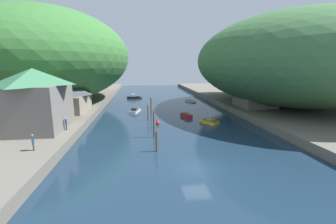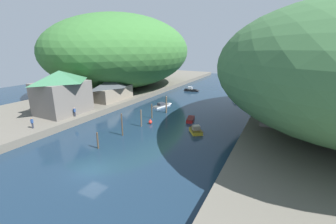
{
  "view_description": "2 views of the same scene",
  "coord_description": "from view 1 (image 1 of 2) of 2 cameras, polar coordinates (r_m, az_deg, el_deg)",
  "views": [
    {
      "loc": [
        -5.18,
        -19.25,
        9.44
      ],
      "look_at": [
        -0.41,
        18.5,
        1.68
      ],
      "focal_mm": 24.0,
      "sensor_mm": 36.0,
      "label": 1
    },
    {
      "loc": [
        18.09,
        -15.9,
        13.69
      ],
      "look_at": [
        -0.15,
        19.17,
        1.84
      ],
      "focal_mm": 24.0,
      "sensor_mm": 36.0,
      "label": 2
    }
  ],
  "objects": [
    {
      "name": "channel_buoy_near",
      "position": [
        37.01,
        -2.64,
        -2.65
      ],
      "size": [
        0.65,
        0.65,
        0.98
      ],
      "color": "red",
      "rests_on": "water_surface"
    },
    {
      "name": "boat_cabin_cruiser",
      "position": [
        38.61,
        10.26,
        -2.2
      ],
      "size": [
        3.29,
        3.68,
        1.29
      ],
      "rotation": [
        0.0,
        0.0,
        0.63
      ],
      "color": "gold",
      "rests_on": "water_surface"
    },
    {
      "name": "right_bank_cottage",
      "position": [
        50.35,
        21.18,
        4.08
      ],
      "size": [
        7.0,
        8.18,
        4.68
      ],
      "color": "slate",
      "rests_on": "right_bank"
    },
    {
      "name": "boat_far_upstream",
      "position": [
        67.47,
        -8.43,
        3.73
      ],
      "size": [
        4.68,
        1.71,
        1.38
      ],
      "rotation": [
        0.0,
        0.0,
        4.84
      ],
      "color": "black",
      "rests_on": "water_surface"
    },
    {
      "name": "waterfront_building",
      "position": [
        33.89,
        -30.65,
        2.94
      ],
      "size": [
        7.49,
        9.29,
        8.04
      ],
      "color": "slate",
      "rests_on": "left_bank"
    },
    {
      "name": "hillside_right",
      "position": [
        55.0,
        27.44,
        11.53
      ],
      "size": [
        35.69,
        49.96,
        18.96
      ],
      "color": "#3D6B3D",
      "rests_on": "right_bank"
    },
    {
      "name": "person_by_boathouse",
      "position": [
        32.45,
        -24.48,
        -2.51
      ],
      "size": [
        0.27,
        0.41,
        1.69
      ],
      "rotation": [
        0.0,
        0.0,
        1.7
      ],
      "color": "#282D3D",
      "rests_on": "left_bank"
    },
    {
      "name": "hillside_left",
      "position": [
        62.04,
        -27.1,
        12.45
      ],
      "size": [
        35.6,
        49.84,
        21.19
      ],
      "color": "#387033",
      "rests_on": "left_bank"
    },
    {
      "name": "boat_mid_channel",
      "position": [
        48.38,
        -8.27,
        0.5
      ],
      "size": [
        2.77,
        5.78,
        0.97
      ],
      "rotation": [
        0.0,
        0.0,
        6.04
      ],
      "color": "white",
      "rests_on": "water_surface"
    },
    {
      "name": "person_on_quay",
      "position": [
        26.22,
        -31.11,
        -6.32
      ],
      "size": [
        0.35,
        0.43,
        1.69
      ],
      "rotation": [
        0.0,
        0.0,
        1.96
      ],
      "color": "#282D3D",
      "rests_on": "left_bank"
    },
    {
      "name": "boat_open_rowboat",
      "position": [
        60.82,
        5.96,
        2.74
      ],
      "size": [
        2.82,
        3.84,
        0.43
      ],
      "rotation": [
        0.0,
        0.0,
        3.58
      ],
      "color": "silver",
      "rests_on": "water_surface"
    },
    {
      "name": "mooring_post_second",
      "position": [
        30.2,
        -3.62,
        -3.09
      ],
      "size": [
        0.21,
        0.21,
        3.64
      ],
      "color": "#4C3D2D",
      "rests_on": "water_surface"
    },
    {
      "name": "mooring_post_farthest",
      "position": [
        43.93,
        -4.3,
        1.48
      ],
      "size": [
        0.3,
        0.3,
        3.59
      ],
      "color": "brown",
      "rests_on": "water_surface"
    },
    {
      "name": "mooring_post_middle",
      "position": [
        34.91,
        -3.55,
        -1.61
      ],
      "size": [
        0.22,
        0.22,
        3.03
      ],
      "color": "brown",
      "rests_on": "water_surface"
    },
    {
      "name": "left_bank",
      "position": [
        53.64,
        -28.19,
        0.65
      ],
      "size": [
        22.0,
        120.0,
        1.18
      ],
      "color": "#666056",
      "rests_on": "ground"
    },
    {
      "name": "boathouse_shed",
      "position": [
        45.71,
        -23.32,
        3.43
      ],
      "size": [
        5.6,
        10.56,
        4.96
      ],
      "color": "gray",
      "rests_on": "left_bank"
    },
    {
      "name": "right_bank",
      "position": [
        58.18,
        23.6,
        1.81
      ],
      "size": [
        22.0,
        120.0,
        1.18
      ],
      "color": "#666056",
      "rests_on": "ground"
    },
    {
      "name": "mooring_post_fourth",
      "position": [
        39.56,
        -5.11,
        -0.18
      ],
      "size": [
        0.21,
        0.21,
        2.88
      ],
      "color": "brown",
      "rests_on": "water_surface"
    },
    {
      "name": "water_surface",
      "position": [
        50.41,
        -1.17,
        0.73
      ],
      "size": [
        130.0,
        130.0,
        0.0
      ],
      "primitive_type": "plane",
      "color": "#192D42",
      "rests_on": "ground"
    },
    {
      "name": "boat_white_cruiser",
      "position": [
        42.92,
        4.44,
        -0.8
      ],
      "size": [
        1.97,
        3.93,
        0.62
      ],
      "rotation": [
        0.0,
        0.0,
        0.23
      ],
      "color": "red",
      "rests_on": "water_surface"
    },
    {
      "name": "mooring_post_nearest",
      "position": [
        25.37,
        -2.94,
        -7.42
      ],
      "size": [
        0.22,
        0.22,
        2.41
      ],
      "color": "#4C3D2D",
      "rests_on": "water_surface"
    }
  ]
}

